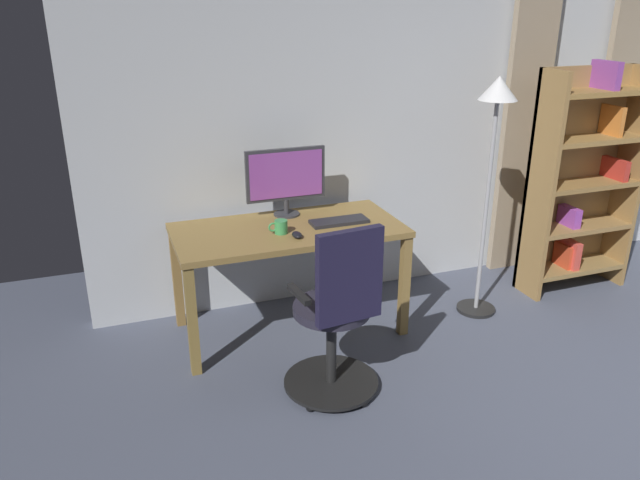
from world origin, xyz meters
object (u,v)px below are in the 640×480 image
(office_chair, at_px, (337,319))
(computer_keyboard, at_px, (339,221))
(mug_tea, at_px, (280,227))
(floor_lamp, at_px, (494,136))
(bookshelf, at_px, (580,182))
(computer_mouse, at_px, (297,235))
(computer_monitor, at_px, (286,177))
(desk, at_px, (288,240))

(office_chair, relative_size, computer_keyboard, 2.75)
(mug_tea, bearing_deg, office_chair, 97.94)
(office_chair, bearing_deg, floor_lamp, 18.15)
(bookshelf, xyz_separation_m, floor_lamp, (0.94, 0.15, 0.45))
(computer_keyboard, distance_m, computer_mouse, 0.38)
(computer_monitor, height_order, bookshelf, bookshelf)
(office_chair, bearing_deg, computer_monitor, 81.74)
(computer_mouse, distance_m, bookshelf, 2.32)
(office_chair, relative_size, bookshelf, 0.61)
(computer_monitor, bearing_deg, mug_tea, 66.87)
(office_chair, relative_size, computer_mouse, 10.65)
(computer_keyboard, relative_size, mug_tea, 3.08)
(bookshelf, bearing_deg, computer_mouse, 3.31)
(desk, distance_m, bookshelf, 2.32)
(computer_mouse, bearing_deg, bookshelf, -176.69)
(mug_tea, height_order, bookshelf, bookshelf)
(computer_monitor, bearing_deg, computer_keyboard, 134.61)
(computer_keyboard, height_order, floor_lamp, floor_lamp)
(computer_monitor, bearing_deg, bookshelf, 172.20)
(mug_tea, relative_size, bookshelf, 0.07)
(computer_monitor, height_order, computer_keyboard, computer_monitor)
(mug_tea, bearing_deg, bookshelf, -179.36)
(computer_keyboard, bearing_deg, mug_tea, 6.90)
(computer_mouse, bearing_deg, computer_monitor, -98.74)
(computer_monitor, bearing_deg, computer_mouse, 81.26)
(computer_keyboard, bearing_deg, computer_mouse, 24.48)
(office_chair, bearing_deg, desk, 85.65)
(desk, xyz_separation_m, computer_monitor, (-0.07, -0.25, 0.36))
(desk, xyz_separation_m, computer_keyboard, (-0.35, 0.04, 0.10))
(office_chair, xyz_separation_m, floor_lamp, (-1.35, -0.61, 0.81))
(mug_tea, bearing_deg, computer_monitor, -113.13)
(computer_monitor, bearing_deg, office_chair, 87.81)
(desk, distance_m, computer_monitor, 0.44)
(computer_keyboard, xyz_separation_m, computer_mouse, (0.35, 0.16, 0.01))
(office_chair, bearing_deg, bookshelf, 12.28)
(office_chair, bearing_deg, mug_tea, 91.87)
(computer_keyboard, distance_m, mug_tea, 0.43)
(desk, xyz_separation_m, mug_tea, (0.08, 0.09, 0.14))
(desk, xyz_separation_m, bookshelf, (-2.31, 0.06, 0.19))
(computer_monitor, distance_m, computer_keyboard, 0.47)
(office_chair, height_order, computer_keyboard, office_chair)
(computer_monitor, bearing_deg, floor_lamp, 160.70)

